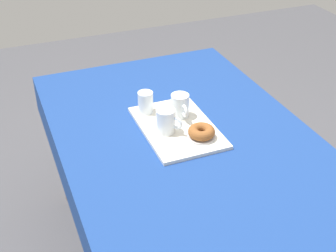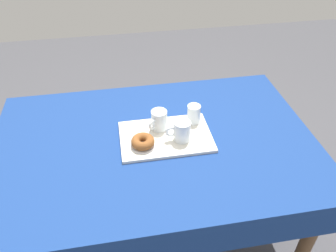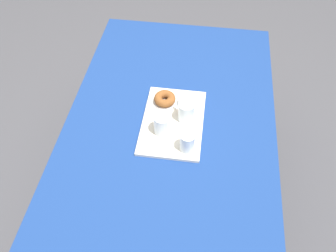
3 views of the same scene
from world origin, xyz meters
name	(u,v)px [view 1 (image 1 of 3)]	position (x,y,z in m)	size (l,w,h in m)	color
dining_table	(185,152)	(0.00, 0.00, 0.65)	(1.49, 0.98, 0.73)	navy
serving_tray	(177,127)	(0.05, 0.01, 0.74)	(0.42, 0.28, 0.01)	silver
tea_mug_left	(166,122)	(0.03, 0.07, 0.79)	(0.10, 0.09, 0.10)	white
tea_mug_right	(180,106)	(0.12, -0.03, 0.79)	(0.11, 0.08, 0.10)	white
water_glass_near	(146,103)	(0.21, 0.09, 0.79)	(0.06, 0.06, 0.09)	white
donut_plate_left	(201,137)	(-0.06, -0.04, 0.75)	(0.11, 0.11, 0.01)	silver
sugar_donut_left	(202,132)	(-0.06, -0.04, 0.77)	(0.10, 0.10, 0.04)	brown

